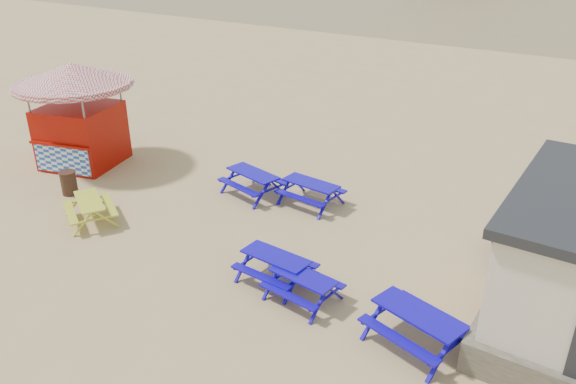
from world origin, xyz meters
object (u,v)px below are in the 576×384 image
Objects in this scene: picnic_table_yellow at (91,211)px; ice_cream_kiosk at (76,102)px; litter_bin at (69,183)px; picnic_table_blue_a at (253,183)px; picnic_table_blue_b at (311,193)px.

ice_cream_kiosk reaches higher than picnic_table_yellow.
ice_cream_kiosk is 3.23m from litter_bin.
picnic_table_blue_a is 2.70× the size of litter_bin.
litter_bin is (1.70, -1.98, -1.90)m from ice_cream_kiosk.
picnic_table_blue_b is at bearing -4.82° from ice_cream_kiosk.
picnic_table_blue_a is 1.12× the size of picnic_table_blue_b.
picnic_table_blue_b is 6.52m from picnic_table_yellow.
picnic_table_blue_a is 1.95m from picnic_table_blue_b.
picnic_table_yellow is 2.66× the size of litter_bin.
picnic_table_blue_a is 1.02× the size of picnic_table_yellow.
picnic_table_yellow is at bearing -112.83° from picnic_table_blue_a.
picnic_table_blue_a is at bearing 84.58° from picnic_table_yellow.
picnic_table_blue_a reaches higher than picnic_table_yellow.
litter_bin is at bearing -65.06° from ice_cream_kiosk.
picnic_table_blue_b is 0.91× the size of picnic_table_yellow.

